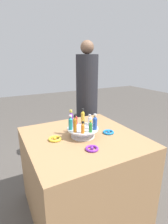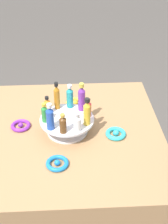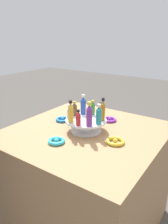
{
  "view_description": "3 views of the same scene",
  "coord_description": "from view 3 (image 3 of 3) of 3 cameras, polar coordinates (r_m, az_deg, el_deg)",
  "views": [
    {
      "loc": [
        1.23,
        -0.63,
        1.43
      ],
      "look_at": [
        -0.16,
        0.09,
        0.94
      ],
      "focal_mm": 28.0,
      "sensor_mm": 36.0,
      "label": 1
    },
    {
      "loc": [
        -0.02,
        1.23,
        1.75
      ],
      "look_at": [
        -0.08,
        0.05,
        0.93
      ],
      "focal_mm": 50.0,
      "sensor_mm": 36.0,
      "label": 2
    },
    {
      "loc": [
        -1.08,
        -0.73,
        1.37
      ],
      "look_at": [
        -0.01,
        0.01,
        0.91
      ],
      "focal_mm": 35.0,
      "sensor_mm": 36.0,
      "label": 3
    }
  ],
  "objects": [
    {
      "name": "bottle_green",
      "position": [
        1.48,
        2.31,
        1.07
      ],
      "size": [
        0.03,
        0.03,
        0.1
      ],
      "color": "#288438",
      "rests_on": "display_stand"
    },
    {
      "name": "bottle_blue",
      "position": [
        1.48,
        -0.21,
        1.79
      ],
      "size": [
        0.04,
        0.04,
        0.14
      ],
      "color": "#234CAD",
      "rests_on": "display_stand"
    },
    {
      "name": "ribbon_bow_teal",
      "position": [
        1.29,
        -7.21,
        -7.51
      ],
      "size": [
        0.1,
        0.1,
        0.03
      ],
      "color": "#2DB7CC",
      "rests_on": "party_table"
    },
    {
      "name": "bottle_teal",
      "position": [
        1.31,
        3.88,
        -0.78
      ],
      "size": [
        0.03,
        0.03,
        0.13
      ],
      "color": "teal",
      "rests_on": "display_stand"
    },
    {
      "name": "bottle_orange",
      "position": [
        1.44,
        4.26,
        0.44
      ],
      "size": [
        0.03,
        0.03,
        0.1
      ],
      "color": "orange",
      "rests_on": "display_stand"
    },
    {
      "name": "bottle_clear",
      "position": [
        1.4,
        -3.77,
        -0.1
      ],
      "size": [
        0.04,
        0.04,
        0.09
      ],
      "color": "silver",
      "rests_on": "display_stand"
    },
    {
      "name": "ribbon_bow_purple",
      "position": [
        1.59,
        6.68,
        -2.0
      ],
      "size": [
        0.1,
        0.1,
        0.03
      ],
      "color": "purple",
      "rests_on": "party_table"
    },
    {
      "name": "ribbon_bow_gold",
      "position": [
        1.28,
        8.18,
        -7.6
      ],
      "size": [
        0.11,
        0.11,
        0.03
      ],
      "color": "gold",
      "rests_on": "party_table"
    },
    {
      "name": "bottle_red",
      "position": [
        1.3,
        -1.5,
        -1.65
      ],
      "size": [
        0.03,
        0.03,
        0.1
      ],
      "color": "#B21E23",
      "rests_on": "display_stand"
    },
    {
      "name": "bottle_brown",
      "position": [
        1.46,
        -2.5,
        0.79
      ],
      "size": [
        0.03,
        0.03,
        0.1
      ],
      "color": "brown",
      "rests_on": "display_stand"
    },
    {
      "name": "ground_plane",
      "position": [
        1.89,
        0.43,
        -26.85
      ],
      "size": [
        12.0,
        12.0,
        0.0
      ],
      "primitive_type": "plane",
      "color": "#4C4742"
    },
    {
      "name": "party_table",
      "position": [
        1.63,
        0.47,
        -17.4
      ],
      "size": [
        0.95,
        0.95,
        0.78
      ],
      "color": "#9E754C",
      "rests_on": "ground_plane"
    },
    {
      "name": "bottle_gold",
      "position": [
        1.33,
        -3.48,
        -0.12
      ],
      "size": [
        0.03,
        0.03,
        0.14
      ],
      "color": "gold",
      "rests_on": "display_stand"
    },
    {
      "name": "bottle_purple",
      "position": [
        1.28,
        1.39,
        -0.8
      ],
      "size": [
        0.04,
        0.04,
        0.15
      ],
      "color": "#702D93",
      "rests_on": "display_stand"
    },
    {
      "name": "bottle_amber",
      "position": [
        1.37,
        4.94,
        0.46
      ],
      "size": [
        0.03,
        0.03,
        0.15
      ],
      "color": "#AD6B19",
      "rests_on": "display_stand"
    },
    {
      "name": "display_stand",
      "position": [
        1.41,
        0.52,
        -3.17
      ],
      "size": [
        0.27,
        0.27,
        0.08
      ],
      "color": "silver",
      "rests_on": "party_table"
    },
    {
      "name": "ribbon_bow_blue",
      "position": [
        1.59,
        -5.61,
        -1.94
      ],
      "size": [
        0.1,
        0.1,
        0.03
      ],
      "color": "blue",
      "rests_on": "party_table"
    }
  ]
}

